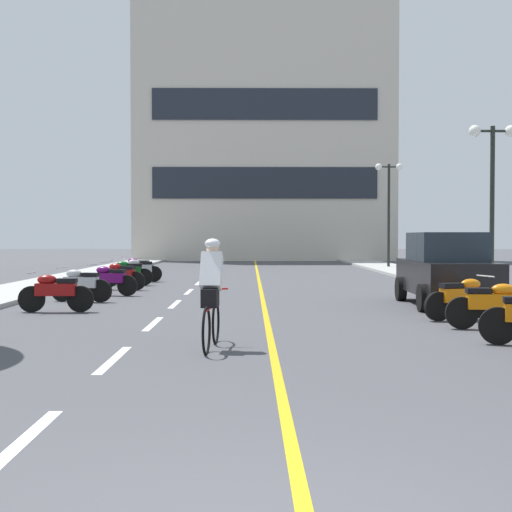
% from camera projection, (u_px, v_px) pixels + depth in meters
% --- Properties ---
extents(ground_plane, '(140.00, 140.00, 0.00)m').
position_uv_depth(ground_plane, '(253.00, 285.00, 24.79)').
color(ground_plane, '#47474C').
extents(curb_left, '(2.40, 72.00, 0.12)m').
position_uv_depth(curb_left, '(71.00, 278.00, 27.73)').
color(curb_left, '#A8A8A3').
rests_on(curb_left, ground).
extents(curb_right, '(2.40, 72.00, 0.12)m').
position_uv_depth(curb_right, '(433.00, 278.00, 27.85)').
color(curb_right, '#A8A8A3').
rests_on(curb_right, ground).
extents(lane_dash_0, '(0.14, 2.20, 0.01)m').
position_uv_depth(lane_dash_0, '(19.00, 444.00, 5.78)').
color(lane_dash_0, silver).
rests_on(lane_dash_0, ground).
extents(lane_dash_1, '(0.14, 2.20, 0.01)m').
position_uv_depth(lane_dash_1, '(114.00, 359.00, 9.78)').
color(lane_dash_1, silver).
rests_on(lane_dash_1, ground).
extents(lane_dash_2, '(0.14, 2.20, 0.01)m').
position_uv_depth(lane_dash_2, '(153.00, 324.00, 13.78)').
color(lane_dash_2, silver).
rests_on(lane_dash_2, ground).
extents(lane_dash_3, '(0.14, 2.20, 0.01)m').
position_uv_depth(lane_dash_3, '(175.00, 304.00, 17.78)').
color(lane_dash_3, silver).
rests_on(lane_dash_3, ground).
extents(lane_dash_4, '(0.14, 2.20, 0.01)m').
position_uv_depth(lane_dash_4, '(189.00, 292.00, 21.77)').
color(lane_dash_4, silver).
rests_on(lane_dash_4, ground).
extents(lane_dash_5, '(0.14, 2.20, 0.01)m').
position_uv_depth(lane_dash_5, '(198.00, 283.00, 25.77)').
color(lane_dash_5, silver).
rests_on(lane_dash_5, ground).
extents(lane_dash_6, '(0.14, 2.20, 0.01)m').
position_uv_depth(lane_dash_6, '(205.00, 277.00, 29.77)').
color(lane_dash_6, silver).
rests_on(lane_dash_6, ground).
extents(lane_dash_7, '(0.14, 2.20, 0.01)m').
position_uv_depth(lane_dash_7, '(211.00, 272.00, 33.77)').
color(lane_dash_7, silver).
rests_on(lane_dash_7, ground).
extents(lane_dash_8, '(0.14, 2.20, 0.01)m').
position_uv_depth(lane_dash_8, '(215.00, 268.00, 37.77)').
color(lane_dash_8, silver).
rests_on(lane_dash_8, ground).
extents(lane_dash_9, '(0.14, 2.20, 0.01)m').
position_uv_depth(lane_dash_9, '(218.00, 265.00, 41.77)').
color(lane_dash_9, silver).
rests_on(lane_dash_9, ground).
extents(lane_dash_10, '(0.14, 2.20, 0.01)m').
position_uv_depth(lane_dash_10, '(221.00, 263.00, 45.76)').
color(lane_dash_10, silver).
rests_on(lane_dash_10, ground).
extents(lane_dash_11, '(0.14, 2.20, 0.01)m').
position_uv_depth(lane_dash_11, '(223.00, 261.00, 49.76)').
color(lane_dash_11, silver).
rests_on(lane_dash_11, ground).
extents(centre_line_yellow, '(0.12, 66.00, 0.01)m').
position_uv_depth(centre_line_yellow, '(259.00, 280.00, 27.79)').
color(centre_line_yellow, gold).
rests_on(centre_line_yellow, ground).
extents(office_building, '(18.60, 6.35, 18.14)m').
position_uv_depth(office_building, '(264.00, 137.00, 51.64)').
color(office_building, beige).
rests_on(office_building, ground).
extents(street_lamp_mid, '(1.46, 0.36, 4.98)m').
position_uv_depth(street_lamp_mid, '(492.00, 169.00, 21.24)').
color(street_lamp_mid, black).
rests_on(street_lamp_mid, curb_right).
extents(street_lamp_far, '(1.46, 0.36, 5.47)m').
position_uv_depth(street_lamp_far, '(389.00, 192.00, 37.17)').
color(street_lamp_far, black).
rests_on(street_lamp_far, curb_right).
extents(parked_car_near, '(2.02, 4.25, 1.82)m').
position_uv_depth(parked_car_near, '(446.00, 269.00, 17.31)').
color(parked_car_near, black).
rests_on(parked_car_near, ground).
extents(motorcycle_3, '(1.70, 0.60, 0.92)m').
position_uv_depth(motorcycle_3, '(493.00, 304.00, 12.93)').
color(motorcycle_3, black).
rests_on(motorcycle_3, ground).
extents(motorcycle_4, '(1.66, 0.72, 0.92)m').
position_uv_depth(motorcycle_4, '(463.00, 297.00, 14.36)').
color(motorcycle_4, black).
rests_on(motorcycle_4, ground).
extents(motorcycle_5, '(1.70, 0.60, 0.92)m').
position_uv_depth(motorcycle_5, '(55.00, 292.00, 15.86)').
color(motorcycle_5, black).
rests_on(motorcycle_5, ground).
extents(motorcycle_6, '(1.68, 0.66, 0.92)m').
position_uv_depth(motorcycle_6, '(81.00, 284.00, 18.38)').
color(motorcycle_6, black).
rests_on(motorcycle_6, ground).
extents(motorcycle_7, '(1.68, 0.67, 0.92)m').
position_uv_depth(motorcycle_7, '(109.00, 279.00, 20.34)').
color(motorcycle_7, black).
rests_on(motorcycle_7, ground).
extents(motorcycle_8, '(1.65, 0.78, 0.92)m').
position_uv_depth(motorcycle_8, '(121.00, 275.00, 22.51)').
color(motorcycle_8, black).
rests_on(motorcycle_8, ground).
extents(motorcycle_9, '(1.70, 0.60, 0.92)m').
position_uv_depth(motorcycle_9, '(128.00, 272.00, 24.48)').
color(motorcycle_9, black).
rests_on(motorcycle_9, ground).
extents(motorcycle_10, '(1.66, 0.74, 0.92)m').
position_uv_depth(motorcycle_10, '(139.00, 270.00, 26.34)').
color(motorcycle_10, black).
rests_on(motorcycle_10, ground).
extents(motorcycle_11, '(1.64, 0.80, 0.92)m').
position_uv_depth(motorcycle_11, '(137.00, 268.00, 27.87)').
color(motorcycle_11, black).
rests_on(motorcycle_11, ground).
extents(cyclist_rider, '(0.42, 1.77, 1.71)m').
position_uv_depth(cyclist_rider, '(211.00, 291.00, 10.73)').
color(cyclist_rider, black).
rests_on(cyclist_rider, ground).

